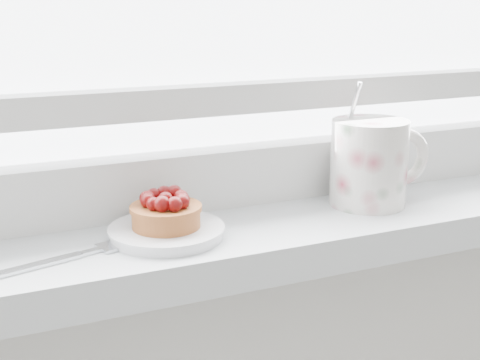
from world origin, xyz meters
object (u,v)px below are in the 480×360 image
saucer (167,232)px  floral_mug (371,161)px  raspberry_tart (166,211)px  fork (63,259)px

saucer → floral_mug: 0.27m
raspberry_tart → fork: raspberry_tart is taller
raspberry_tart → fork: (-0.11, -0.02, -0.03)m
raspberry_tart → floral_mug: bearing=2.3°
saucer → raspberry_tart: size_ratio=1.63×
floral_mug → raspberry_tart: bearing=-177.7°
raspberry_tart → floral_mug: 0.27m
saucer → floral_mug: (0.27, 0.01, 0.05)m
saucer → raspberry_tart: 0.02m
fork → raspberry_tart: bearing=10.5°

